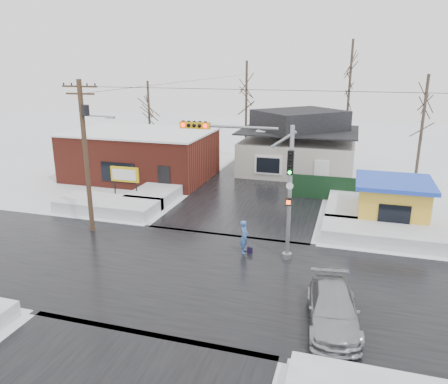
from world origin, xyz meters
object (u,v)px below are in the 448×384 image
(kiosk, at_px, (392,202))
(marquee_sign, at_px, (125,175))
(traffic_signal, at_px, (259,173))
(utility_pole, at_px, (86,148))
(car, at_px, (333,309))
(pedestrian, at_px, (244,237))

(kiosk, bearing_deg, marquee_sign, -178.45)
(traffic_signal, xyz_separation_m, utility_pole, (-10.36, 0.53, 0.57))
(traffic_signal, relative_size, car, 1.48)
(traffic_signal, height_order, kiosk, traffic_signal)
(marquee_sign, bearing_deg, traffic_signal, -29.72)
(car, bearing_deg, pedestrian, 124.04)
(pedestrian, bearing_deg, car, -141.21)
(utility_pole, relative_size, marquee_sign, 3.53)
(traffic_signal, distance_m, pedestrian, 3.71)
(marquee_sign, bearing_deg, car, -37.43)
(car, bearing_deg, marquee_sign, 134.73)
(traffic_signal, distance_m, utility_pole, 10.39)
(utility_pole, height_order, pedestrian, utility_pole)
(utility_pole, bearing_deg, traffic_signal, -2.95)
(car, bearing_deg, kiosk, 69.22)
(traffic_signal, relative_size, utility_pole, 0.78)
(utility_pole, bearing_deg, car, -22.30)
(traffic_signal, height_order, marquee_sign, traffic_signal)
(marquee_sign, height_order, pedestrian, marquee_sign)
(utility_pole, relative_size, kiosk, 1.96)
(kiosk, bearing_deg, pedestrian, -138.50)
(utility_pole, height_order, car, utility_pole)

